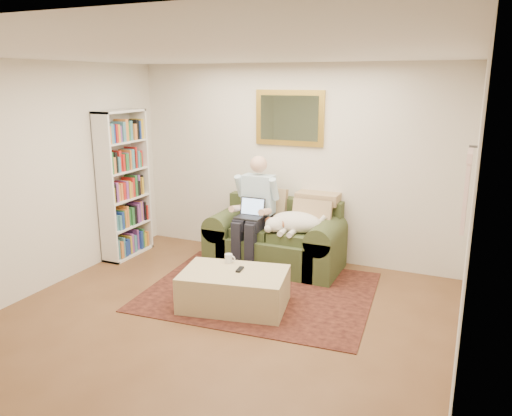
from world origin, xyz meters
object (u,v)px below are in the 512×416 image
Objects in this scene: sleeping_dog at (296,222)px; ottoman at (234,289)px; sofa at (276,244)px; laptop at (251,212)px; coffee_mug at (229,258)px; bookshelf at (124,185)px; seated_man at (253,214)px.

sleeping_dog is 0.64× the size of ottoman.
sofa is 5.15× the size of laptop.
sofa is 0.48m from sleeping_dog.
coffee_mug is (-0.44, -1.02, -0.20)m from sleeping_dog.
sleeping_dog is (0.57, 0.14, -0.10)m from laptop.
seated_man is at bearing 8.65° from bookshelf.
bookshelf reaches higher than laptop.
seated_man is 1.84m from bookshelf.
seated_man is 0.08m from laptop.
sleeping_dog is at bearing 78.33° from ottoman.
coffee_mug reaches higher than ottoman.
laptop reaches higher than ottoman.
sleeping_dog is 1.35m from ottoman.
seated_man is 0.72× the size of bookshelf.
sofa is 1.19× the size of seated_man.
sleeping_dog is 7.07× the size of coffee_mug.
laptop is (0.00, -0.07, 0.04)m from seated_man.
bookshelf is (-1.93, 0.67, 0.55)m from coffee_mug.
laptop reaches higher than coffee_mug.
bookshelf reaches higher than sofa.
coffee_mug is at bearing -82.24° from seated_man.
seated_man is (-0.26, -0.16, 0.43)m from sofa.
sofa reaches higher than sleeping_dog.
bookshelf reaches higher than ottoman.
sofa is at bearing 83.36° from coffee_mug.
coffee_mug is (-0.13, -1.10, 0.16)m from sofa.
bookshelf is (-1.80, -0.21, 0.24)m from laptop.
ottoman is at bearing -23.09° from bookshelf.
bookshelf is at bearing -173.42° from laptop.
ottoman is (0.31, -1.11, -0.56)m from laptop.
sofa is 1.34m from ottoman.
sofa is 1.12m from coffee_mug.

